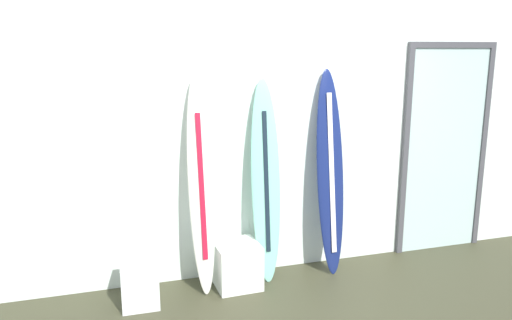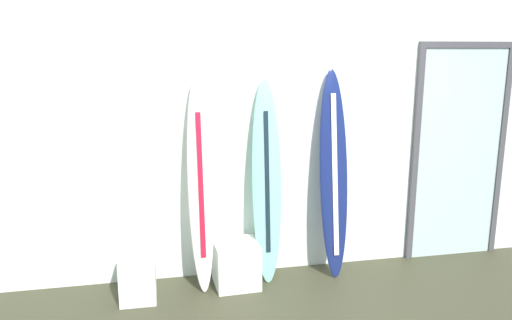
{
  "view_description": "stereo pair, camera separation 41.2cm",
  "coord_description": "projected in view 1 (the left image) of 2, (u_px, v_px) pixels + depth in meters",
  "views": [
    {
      "loc": [
        -1.68,
        -3.24,
        2.15
      ],
      "look_at": [
        -0.39,
        0.95,
        1.19
      ],
      "focal_mm": 35.05,
      "sensor_mm": 36.0,
      "label": 1
    },
    {
      "loc": [
        -1.28,
        -3.35,
        2.15
      ],
      "look_at": [
        -0.39,
        0.95,
        1.19
      ],
      "focal_mm": 35.05,
      "sensor_mm": 36.0,
      "label": 2
    }
  ],
  "objects": [
    {
      "name": "surfboard_navy",
      "position": [
        330.0,
        174.0,
        4.81
      ],
      "size": [
        0.29,
        0.35,
        1.99
      ],
      "color": "navy",
      "rests_on": "ground"
    },
    {
      "name": "surfboard_ivory",
      "position": [
        201.0,
        188.0,
        4.43
      ],
      "size": [
        0.23,
        0.38,
        1.94
      ],
      "color": "silver",
      "rests_on": "ground"
    },
    {
      "name": "display_block_center",
      "position": [
        140.0,
        284.0,
        4.27
      ],
      "size": [
        0.31,
        0.31,
        0.39
      ],
      "color": "silver",
      "rests_on": "ground"
    },
    {
      "name": "glass_door",
      "position": [
        445.0,
        146.0,
        5.34
      ],
      "size": [
        1.04,
        0.06,
        2.24
      ],
      "color": "silver",
      "rests_on": "ground"
    },
    {
      "name": "display_block_left",
      "position": [
        237.0,
        265.0,
        4.63
      ],
      "size": [
        0.41,
        0.41,
        0.41
      ],
      "color": "white",
      "rests_on": "ground"
    },
    {
      "name": "wall_back",
      "position": [
        284.0,
        129.0,
        4.89
      ],
      "size": [
        7.2,
        0.2,
        2.8
      ],
      "primitive_type": "cube",
      "color": "silver",
      "rests_on": "ground"
    },
    {
      "name": "surfboard_seafoam",
      "position": [
        266.0,
        184.0,
        4.64
      ],
      "size": [
        0.29,
        0.3,
        1.91
      ],
      "color": "#7FCCB5",
      "rests_on": "ground"
    }
  ]
}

